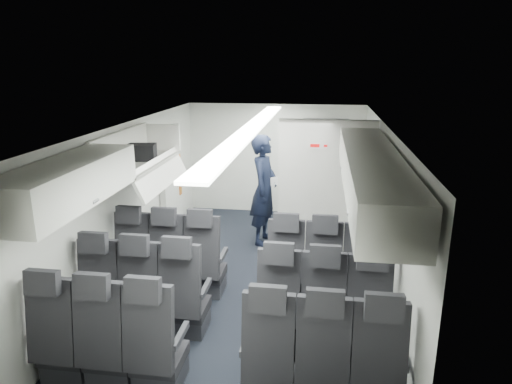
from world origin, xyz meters
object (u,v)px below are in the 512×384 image
(carry_on_bag, at_px, (142,152))
(seat_row_rear, at_px, (212,356))
(flight_attendant, at_px, (264,190))
(seat_row_mid, at_px, (232,305))
(seat_row_front, at_px, (245,269))
(boarding_door, at_px, (171,181))
(galley_unit, at_px, (324,170))

(carry_on_bag, bearing_deg, seat_row_rear, -66.70)
(carry_on_bag, bearing_deg, flight_attendant, 36.58)
(seat_row_mid, distance_m, seat_row_rear, 0.90)
(seat_row_mid, height_order, carry_on_bag, carry_on_bag)
(seat_row_front, distance_m, seat_row_mid, 0.90)
(carry_on_bag, bearing_deg, boarding_door, 86.83)
(boarding_door, bearing_deg, seat_row_rear, -67.13)
(flight_attendant, xyz_separation_m, carry_on_bag, (-1.44, -1.51, 0.87))
(galley_unit, distance_m, boarding_door, 2.84)
(seat_row_front, bearing_deg, flight_attendant, 90.23)
(seat_row_rear, height_order, boarding_door, boarding_door)
(seat_row_rear, xyz_separation_m, carry_on_bag, (-1.44, 2.21, 1.38))
(galley_unit, xyz_separation_m, carry_on_bag, (-2.39, -2.84, 0.83))
(seat_row_front, distance_m, boarding_door, 2.71)
(galley_unit, relative_size, boarding_door, 1.02)
(seat_row_rear, bearing_deg, boarding_door, 112.87)
(boarding_door, relative_size, flight_attendant, 1.02)
(seat_row_mid, xyz_separation_m, flight_attendant, (-0.01, 2.82, 0.50))
(boarding_door, bearing_deg, carry_on_bag, -83.32)
(seat_row_front, height_order, galley_unit, galley_unit)
(seat_row_rear, distance_m, galley_unit, 5.17)
(seat_row_front, height_order, seat_row_mid, same)
(seat_row_front, xyz_separation_m, boarding_door, (-1.64, 2.09, 0.55))
(flight_attendant, relative_size, carry_on_bag, 5.06)
(seat_row_mid, distance_m, carry_on_bag, 2.39)
(galley_unit, bearing_deg, seat_row_front, -106.28)
(boarding_door, height_order, flight_attendant, boarding_door)
(seat_row_front, relative_size, flight_attendant, 1.83)
(seat_row_mid, distance_m, boarding_door, 3.45)
(carry_on_bag, bearing_deg, galley_unit, 40.09)
(seat_row_mid, relative_size, galley_unit, 1.75)
(boarding_door, xyz_separation_m, carry_on_bag, (0.20, -1.68, 0.83))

